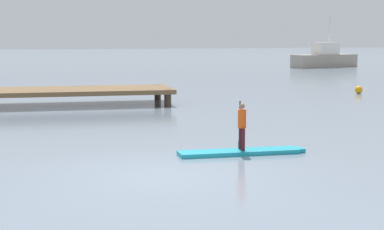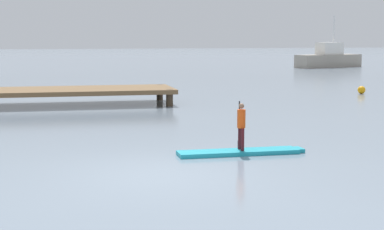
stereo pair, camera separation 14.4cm
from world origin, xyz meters
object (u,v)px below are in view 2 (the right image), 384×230
paddler_child_solo (241,124)px  fishing_boat_green_midground (329,58)px  paddleboard_near (241,152)px  mooring_buoy_near (362,90)px

paddler_child_solo → fishing_boat_green_midground: fishing_boat_green_midground is taller
paddler_child_solo → paddleboard_near: bearing=-82.7°
paddler_child_solo → mooring_buoy_near: size_ratio=3.06×
mooring_buoy_near → paddler_child_solo: bearing=-127.0°
paddleboard_near → fishing_boat_green_midground: bearing=62.6°
fishing_boat_green_midground → mooring_buoy_near: (-9.16, -23.77, -0.61)m
paddler_child_solo → fishing_boat_green_midground: (19.35, 37.31, 0.07)m
fishing_boat_green_midground → mooring_buoy_near: bearing=-111.1°
paddleboard_near → mooring_buoy_near: (10.18, 13.54, 0.14)m
paddleboard_near → fishing_boat_green_midground: fishing_boat_green_midground is taller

